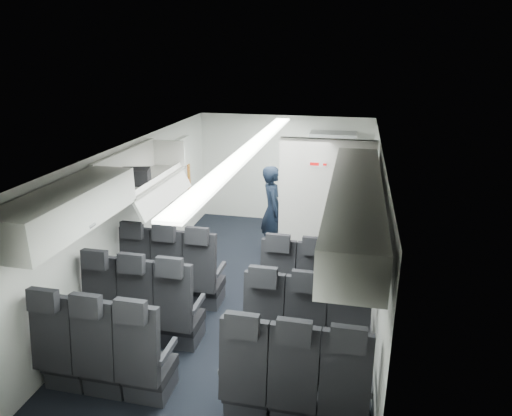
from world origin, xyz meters
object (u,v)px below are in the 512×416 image
at_px(seat_row_mid, 222,320).
at_px(boarding_door, 181,191).
at_px(seat_row_rear, 195,371).
at_px(seat_row_front, 241,283).
at_px(flight_attendant, 272,211).
at_px(carry_on_bag, 135,177).
at_px(galley_unit, 331,182).

xyz_separation_m(seat_row_mid, boarding_door, (-1.64, 2.99, 0.55)).
xyz_separation_m(seat_row_rear, boarding_door, (-1.64, 3.89, 0.55)).
bearing_deg(seat_row_front, flight_attendant, 87.86).
bearing_deg(seat_row_mid, seat_row_front, 90.00).
distance_m(seat_row_front, flight_attendant, 1.94).
bearing_deg(carry_on_bag, seat_row_mid, -49.10).
bearing_deg(boarding_door, galley_unit, 24.28).
xyz_separation_m(flight_attendant, carry_on_bag, (-1.50, -1.86, 1.00)).
xyz_separation_m(seat_row_rear, flight_attendant, (0.07, 3.70, 0.37)).
distance_m(seat_row_front, boarding_door, 2.71).
height_order(seat_row_mid, flight_attendant, flight_attendant).
relative_size(galley_unit, boarding_door, 1.02).
distance_m(boarding_door, carry_on_bag, 2.21).
relative_size(seat_row_front, seat_row_rear, 1.00).
xyz_separation_m(boarding_door, carry_on_bag, (0.21, -2.04, 0.82)).
bearing_deg(carry_on_bag, seat_row_front, -17.47).
relative_size(boarding_door, carry_on_bag, 4.91).
relative_size(seat_row_rear, boarding_door, 1.79).
distance_m(seat_row_rear, carry_on_bag, 2.71).
bearing_deg(galley_unit, seat_row_rear, -100.65).
distance_m(seat_row_mid, carry_on_bag, 2.19).
bearing_deg(galley_unit, seat_row_front, -106.28).
bearing_deg(galley_unit, boarding_door, -155.72).
height_order(seat_row_front, seat_row_mid, same).
bearing_deg(carry_on_bag, galley_unit, 37.84).
relative_size(seat_row_mid, carry_on_bag, 8.79).
relative_size(seat_row_front, boarding_door, 1.79).
bearing_deg(flight_attendant, boarding_door, 66.24).
height_order(seat_row_rear, boarding_door, boarding_door).
distance_m(galley_unit, flight_attendant, 1.62).
relative_size(flight_attendant, carry_on_bag, 4.09).
distance_m(seat_row_front, carry_on_bag, 1.98).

